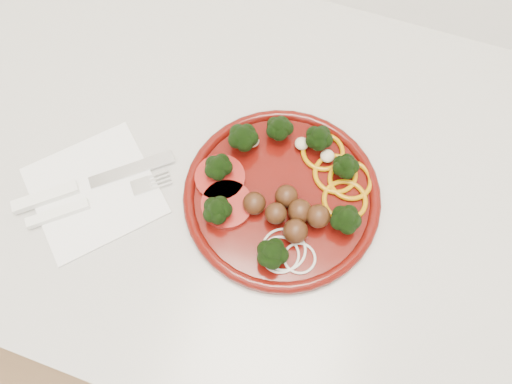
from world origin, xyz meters
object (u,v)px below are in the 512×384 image
(knife, at_px, (73,188))
(fork, at_px, (75,208))
(plate, at_px, (282,191))
(napkin, at_px, (94,191))

(knife, bearing_deg, fork, -97.00)
(plate, height_order, fork, plate)
(plate, distance_m, fork, 0.25)
(plate, xyz_separation_m, fork, (-0.23, -0.10, -0.01))
(fork, bearing_deg, napkin, 33.31)
(napkin, bearing_deg, knife, -161.94)
(knife, distance_m, fork, 0.03)
(plate, bearing_deg, fork, -156.19)
(knife, bearing_deg, plate, -22.74)
(napkin, xyz_separation_m, fork, (-0.01, -0.03, 0.01))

